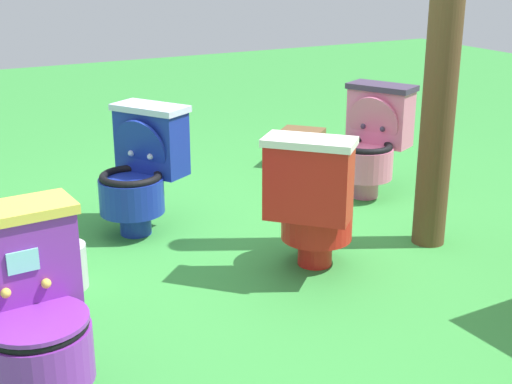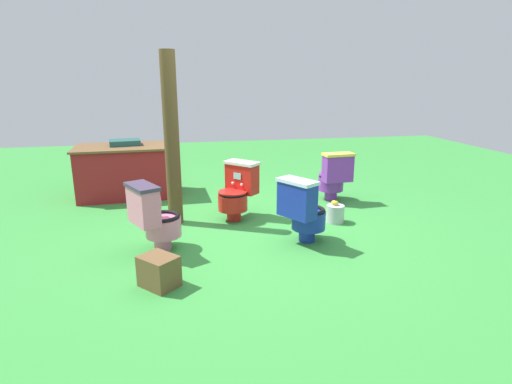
{
  "view_description": "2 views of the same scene",
  "coord_description": "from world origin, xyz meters",
  "px_view_note": "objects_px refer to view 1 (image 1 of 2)",
  "views": [
    {
      "loc": [
        1.79,
        3.22,
        1.59
      ],
      "look_at": [
        0.09,
        0.03,
        0.35
      ],
      "focal_mm": 50.83,
      "sensor_mm": 36.0,
      "label": 1
    },
    {
      "loc": [
        -0.81,
        -4.6,
        1.74
      ],
      "look_at": [
        0.16,
        0.25,
        0.36
      ],
      "focal_mm": 28.78,
      "sensor_mm": 36.0,
      "label": 2
    }
  ],
  "objects_px": {
    "toilet_red": "(313,202)",
    "lemon_bucket": "(64,265)",
    "small_crate": "(302,147)",
    "toilet_purple": "(29,311)",
    "toilet_blue": "(141,169)",
    "wooden_post": "(443,59)",
    "toilet_pink": "(372,140)"
  },
  "relations": [
    {
      "from": "toilet_red",
      "to": "toilet_purple",
      "type": "distance_m",
      "value": 1.58
    },
    {
      "from": "toilet_red",
      "to": "small_crate",
      "type": "xyz_separation_m",
      "value": [
        -0.93,
        -1.63,
        -0.23
      ]
    },
    {
      "from": "toilet_blue",
      "to": "lemon_bucket",
      "type": "distance_m",
      "value": 0.85
    },
    {
      "from": "toilet_purple",
      "to": "wooden_post",
      "type": "xyz_separation_m",
      "value": [
        -2.27,
        -0.5,
        0.66
      ]
    },
    {
      "from": "toilet_blue",
      "to": "lemon_bucket",
      "type": "height_order",
      "value": "toilet_blue"
    },
    {
      "from": "toilet_blue",
      "to": "lemon_bucket",
      "type": "relative_size",
      "value": 2.63
    },
    {
      "from": "toilet_red",
      "to": "small_crate",
      "type": "relative_size",
      "value": 2.35
    },
    {
      "from": "small_crate",
      "to": "lemon_bucket",
      "type": "xyz_separation_m",
      "value": [
        2.11,
        1.24,
        -0.02
      ]
    },
    {
      "from": "toilet_blue",
      "to": "small_crate",
      "type": "distance_m",
      "value": 1.68
    },
    {
      "from": "wooden_post",
      "to": "toilet_red",
      "type": "bearing_deg",
      "value": -0.05
    },
    {
      "from": "toilet_pink",
      "to": "lemon_bucket",
      "type": "distance_m",
      "value": 2.22
    },
    {
      "from": "wooden_post",
      "to": "small_crate",
      "type": "bearing_deg",
      "value": -95.59
    },
    {
      "from": "toilet_red",
      "to": "lemon_bucket",
      "type": "relative_size",
      "value": 2.63
    },
    {
      "from": "small_crate",
      "to": "wooden_post",
      "type": "bearing_deg",
      "value": 84.41
    },
    {
      "from": "toilet_red",
      "to": "toilet_blue",
      "type": "bearing_deg",
      "value": 167.59
    },
    {
      "from": "toilet_pink",
      "to": "wooden_post",
      "type": "relative_size",
      "value": 0.35
    },
    {
      "from": "toilet_purple",
      "to": "small_crate",
      "type": "xyz_separation_m",
      "value": [
        -2.43,
        -2.13,
        -0.23
      ]
    },
    {
      "from": "toilet_red",
      "to": "lemon_bucket",
      "type": "distance_m",
      "value": 1.26
    },
    {
      "from": "toilet_pink",
      "to": "toilet_purple",
      "type": "xyz_separation_m",
      "value": [
        2.48,
        1.34,
        -0.0
      ]
    },
    {
      "from": "toilet_blue",
      "to": "toilet_red",
      "type": "height_order",
      "value": "same"
    },
    {
      "from": "toilet_pink",
      "to": "wooden_post",
      "type": "height_order",
      "value": "wooden_post"
    },
    {
      "from": "toilet_red",
      "to": "toilet_purple",
      "type": "height_order",
      "value": "same"
    },
    {
      "from": "toilet_pink",
      "to": "toilet_purple",
      "type": "bearing_deg",
      "value": 91.6
    },
    {
      "from": "toilet_pink",
      "to": "lemon_bucket",
      "type": "xyz_separation_m",
      "value": [
        2.16,
        0.45,
        -0.26
      ]
    },
    {
      "from": "wooden_post",
      "to": "small_crate",
      "type": "xyz_separation_m",
      "value": [
        -0.16,
        -1.63,
        -0.89
      ]
    },
    {
      "from": "toilet_blue",
      "to": "small_crate",
      "type": "height_order",
      "value": "toilet_blue"
    },
    {
      "from": "toilet_blue",
      "to": "lemon_bucket",
      "type": "bearing_deg",
      "value": 101.19
    },
    {
      "from": "toilet_blue",
      "to": "small_crate",
      "type": "relative_size",
      "value": 2.35
    },
    {
      "from": "small_crate",
      "to": "lemon_bucket",
      "type": "bearing_deg",
      "value": 30.5
    },
    {
      "from": "toilet_pink",
      "to": "small_crate",
      "type": "xyz_separation_m",
      "value": [
        0.05,
        -0.79,
        -0.24
      ]
    },
    {
      "from": "toilet_pink",
      "to": "lemon_bucket",
      "type": "bearing_deg",
      "value": 75.12
    },
    {
      "from": "toilet_blue",
      "to": "toilet_pink",
      "type": "bearing_deg",
      "value": -124.71
    }
  ]
}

